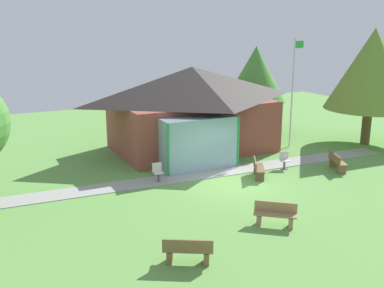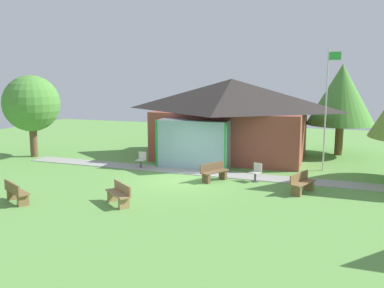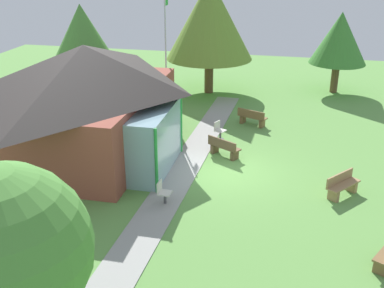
% 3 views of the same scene
% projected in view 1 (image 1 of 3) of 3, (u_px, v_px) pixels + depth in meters
% --- Properties ---
extents(ground_plane, '(44.00, 44.00, 0.00)m').
position_uv_depth(ground_plane, '(235.00, 184.00, 20.32)').
color(ground_plane, '#609947').
extents(pavilion, '(9.40, 7.24, 4.68)m').
position_uv_depth(pavilion, '(192.00, 107.00, 25.30)').
color(pavilion, brown).
rests_on(pavilion, ground_plane).
extents(footpath, '(19.65, 2.09, 0.03)m').
position_uv_depth(footpath, '(216.00, 173.00, 21.84)').
color(footpath, '#999993').
rests_on(footpath, ground_plane).
extents(flagpole, '(0.64, 0.08, 6.20)m').
position_uv_depth(flagpole, '(293.00, 89.00, 25.76)').
color(flagpole, silver).
rests_on(flagpole, ground_plane).
extents(bench_rear_near_path, '(1.13, 1.52, 0.84)m').
position_uv_depth(bench_rear_near_path, '(258.00, 169.00, 21.14)').
color(bench_rear_near_path, brown).
rests_on(bench_rear_near_path, ground_plane).
extents(bench_front_left, '(1.52, 1.12, 0.84)m').
position_uv_depth(bench_front_left, '(188.00, 251.00, 13.42)').
color(bench_front_left, brown).
rests_on(bench_front_left, ground_plane).
extents(bench_front_center, '(1.44, 1.29, 0.84)m').
position_uv_depth(bench_front_center, '(275.00, 215.00, 15.99)').
color(bench_front_center, '#9E7A51').
rests_on(bench_front_center, ground_plane).
extents(bench_mid_right, '(0.99, 1.55, 0.84)m').
position_uv_depth(bench_mid_right, '(337.00, 162.00, 22.15)').
color(bench_mid_right, brown).
rests_on(bench_mid_right, ground_plane).
extents(patio_chair_west, '(0.47, 0.47, 0.86)m').
position_uv_depth(patio_chair_west, '(158.00, 173.00, 20.53)').
color(patio_chair_west, beige).
rests_on(patio_chair_west, ground_plane).
extents(patio_chair_lawn_spare, '(0.58, 0.58, 0.86)m').
position_uv_depth(patio_chair_lawn_spare, '(284.00, 161.00, 22.38)').
color(patio_chair_lawn_spare, beige).
rests_on(patio_chair_lawn_spare, ground_plane).
extents(tree_behind_pavilion_right, '(4.09, 4.09, 5.57)m').
position_uv_depth(tree_behind_pavilion_right, '(256.00, 74.00, 30.30)').
color(tree_behind_pavilion_right, brown).
rests_on(tree_behind_pavilion_right, ground_plane).
extents(tree_east_hedge, '(5.16, 5.16, 6.76)m').
position_uv_depth(tree_east_hedge, '(372.00, 69.00, 26.12)').
color(tree_east_hedge, brown).
rests_on(tree_east_hedge, ground_plane).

